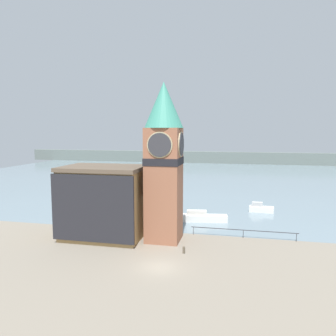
# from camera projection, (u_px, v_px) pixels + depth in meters

# --- Properties ---
(ground_plane) EXTENTS (160.00, 160.00, 0.00)m
(ground_plane) POSITION_uv_depth(u_px,v_px,m) (159.00, 267.00, 33.67)
(ground_plane) COLOR gray
(water) EXTENTS (160.00, 120.00, 0.00)m
(water) POSITION_uv_depth(u_px,v_px,m) (214.00, 175.00, 103.23)
(water) COLOR gray
(water) RESTS_ON ground_plane
(far_shoreline) EXTENTS (180.00, 3.00, 5.00)m
(far_shoreline) POSITION_uv_depth(u_px,v_px,m) (221.00, 158.00, 141.77)
(far_shoreline) COLOR slate
(far_shoreline) RESTS_ON water
(pier_railing) EXTENTS (13.78, 0.08, 1.09)m
(pier_railing) POSITION_uv_depth(u_px,v_px,m) (243.00, 231.00, 42.84)
(pier_railing) COLOR #333338
(pier_railing) RESTS_ON ground_plane
(clock_tower) EXTENTS (4.85, 4.85, 19.97)m
(clock_tower) POSITION_uv_depth(u_px,v_px,m) (164.00, 158.00, 41.00)
(clock_tower) COLOR #935B42
(clock_tower) RESTS_ON ground_plane
(pier_building) EXTENTS (10.60, 7.36, 9.43)m
(pier_building) POSITION_uv_depth(u_px,v_px,m) (104.00, 202.00, 42.73)
(pier_building) COLOR #A88451
(pier_building) RESTS_ON ground_plane
(boat_near) EXTENTS (7.11, 2.61, 1.73)m
(boat_near) POSITION_uv_depth(u_px,v_px,m) (203.00, 217.00, 50.67)
(boat_near) COLOR silver
(boat_near) RESTS_ON water
(boat_far) EXTENTS (4.22, 1.97, 1.69)m
(boat_far) POSITION_uv_depth(u_px,v_px,m) (261.00, 208.00, 56.67)
(boat_far) COLOR silver
(boat_far) RESTS_ON water
(mooring_bollard_near) EXTENTS (0.31, 0.31, 0.85)m
(mooring_bollard_near) POSITION_uv_depth(u_px,v_px,m) (184.00, 249.00, 37.49)
(mooring_bollard_near) COLOR brown
(mooring_bollard_near) RESTS_ON ground_plane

